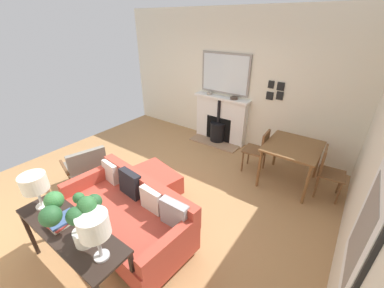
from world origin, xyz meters
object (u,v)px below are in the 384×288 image
at_px(mantel_bowl_far, 234,98).
at_px(dining_chair_near_fireplace, 260,148).
at_px(potted_plant, 75,214).
at_px(ottoman, 156,180).
at_px(armchair_accent, 86,164).
at_px(table_lamp_far_end, 94,226).
at_px(dining_table, 293,151).
at_px(fireplace, 220,122).
at_px(sofa, 129,214).
at_px(book_stack, 63,221).
at_px(dining_chair_by_back_wall, 327,169).
at_px(console_table, 71,234).
at_px(mantel_bowl_near, 209,93).
at_px(table_lamp_near_end, 34,184).

relative_size(mantel_bowl_far, dining_chair_near_fireplace, 0.20).
bearing_deg(potted_plant, dining_chair_near_fireplace, 171.09).
height_order(ottoman, armchair_accent, armchair_accent).
bearing_deg(table_lamp_far_end, armchair_accent, -117.55).
height_order(armchair_accent, dining_table, armchair_accent).
relative_size(ottoman, table_lamp_far_end, 1.83).
relative_size(table_lamp_far_end, dining_chair_near_fireplace, 0.58).
distance_m(fireplace, table_lamp_far_end, 4.13).
bearing_deg(sofa, book_stack, -9.26).
xyz_separation_m(dining_chair_near_fireplace, dining_chair_by_back_wall, (0.01, 1.14, -0.01)).
bearing_deg(console_table, dining_table, 156.49).
bearing_deg(mantel_bowl_far, book_stack, 0.70).
relative_size(mantel_bowl_near, dining_table, 0.13).
bearing_deg(dining_table, mantel_bowl_far, -116.59).
distance_m(table_lamp_far_end, potted_plant, 0.25).
bearing_deg(table_lamp_far_end, mantel_bowl_far, -169.74).
relative_size(ottoman, dining_chair_by_back_wall, 1.07).
bearing_deg(potted_plant, mantel_bowl_far, -173.25).
relative_size(mantel_bowl_near, table_lamp_near_end, 0.29).
xyz_separation_m(mantel_bowl_far, book_stack, (3.96, 0.05, -0.35)).
height_order(table_lamp_near_end, book_stack, table_lamp_near_end).
relative_size(fireplace, mantel_bowl_far, 7.99).
distance_m(table_lamp_near_end, table_lamp_far_end, 1.12).
bearing_deg(mantel_bowl_far, sofa, 2.97).
bearing_deg(sofa, ottoman, -159.09).
xyz_separation_m(mantel_bowl_far, potted_plant, (3.99, 0.47, 0.01)).
bearing_deg(mantel_bowl_far, dining_chair_near_fireplace, 51.70).
bearing_deg(table_lamp_far_end, table_lamp_near_end, -90.00).
xyz_separation_m(mantel_bowl_near, dining_chair_by_back_wall, (0.78, 2.76, -0.61)).
distance_m(fireplace, table_lamp_near_end, 4.00).
bearing_deg(sofa, mantel_bowl_near, -165.98).
height_order(sofa, dining_chair_by_back_wall, dining_chair_by_back_wall).
height_order(fireplace, dining_chair_by_back_wall, fireplace).
bearing_deg(potted_plant, fireplace, -168.91).
bearing_deg(mantel_bowl_far, dining_chair_by_back_wall, 69.77).
bearing_deg(sofa, mantel_bowl_far, -177.03).
distance_m(sofa, book_stack, 0.85).
bearing_deg(armchair_accent, book_stack, 51.75).
distance_m(mantel_bowl_far, book_stack, 3.98).
bearing_deg(console_table, ottoman, -168.67).
distance_m(mantel_bowl_near, book_stack, 4.04).
height_order(mantel_bowl_near, console_table, mantel_bowl_near).
xyz_separation_m(table_lamp_far_end, dining_chair_near_fireplace, (-3.19, 0.26, -0.59)).
bearing_deg(fireplace, dining_table, 67.64).
bearing_deg(potted_plant, mantel_bowl_near, -164.44).
relative_size(mantel_bowl_far, sofa, 0.09).
height_order(ottoman, book_stack, book_stack).
height_order(sofa, armchair_accent, sofa).
distance_m(fireplace, sofa, 3.26).
relative_size(sofa, dining_chair_by_back_wall, 2.23).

